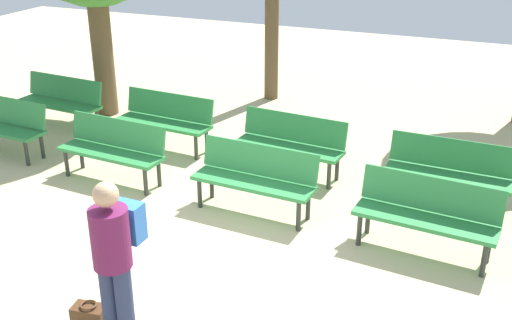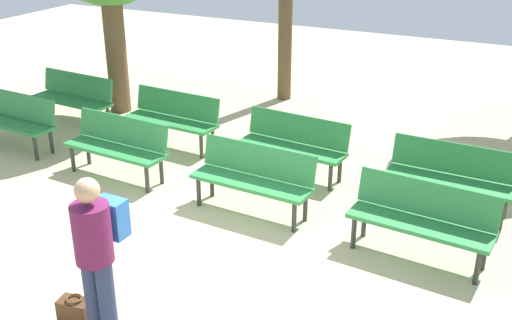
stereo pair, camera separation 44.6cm
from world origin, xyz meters
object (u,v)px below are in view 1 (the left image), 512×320
Objects in this scene: visitor_with_backpack at (115,255)px; handbag at (90,318)px; bench_r0_c3 at (427,212)px; bench_r1_c2 at (291,141)px; bench_r1_c1 at (166,118)px; bench_r0_c2 at (255,175)px; bench_r1_c0 at (61,99)px; tree_0 at (272,30)px; bench_r1_c3 at (449,169)px; bench_r0_c0 at (2,122)px; bench_r0_c1 at (113,147)px.

visitor_with_backpack is 4.83× the size of handbag.
bench_r1_c2 is (-2.15, 1.43, 0.00)m from bench_r0_c3.
bench_r0_c3 and bench_r1_c1 have the same top height.
bench_r0_c3 is at bearing -0.60° from bench_r0_c2.
bench_r0_c3 is at bearing -10.72° from bench_r1_c0.
bench_r0_c2 is 1.00× the size of bench_r1_c0.
tree_0 is at bearing 82.48° from bench_r1_c1.
visitor_with_backpack is (-0.16, -4.12, 0.43)m from bench_r1_c2.
tree_0 is at bearing 140.56° from bench_r1_c3.
bench_r1_c0 is 1.00× the size of bench_r1_c2.
bench_r0_c2 is 2.53m from bench_r1_c3.
bench_r1_c1 and bench_r1_c2 have the same top height.
visitor_with_backpack is at bearing -42.14° from bench_r1_c0.
bench_r1_c3 is at bearing 91.24° from bench_r0_c3.
bench_r0_c3 is 6.76m from bench_r1_c0.
bench_r0_c0 reaches higher than handbag.
bench_r1_c1 is 0.59× the size of tree_0.
bench_r0_c3 is 1.00× the size of bench_r1_c0.
tree_0 is at bearing 50.65° from bench_r1_c0.
tree_0 is at bearing -77.69° from visitor_with_backpack.
bench_r1_c0 is at bearing -179.25° from bench_r1_c2.
bench_r0_c2 and bench_r0_c3 have the same top height.
visitor_with_backpack is (-2.31, -2.68, 0.43)m from bench_r0_c3.
bench_r1_c2 is at bearing 92.42° from bench_r0_c2.
bench_r1_c1 is at bearing 164.58° from bench_r0_c3.
handbag is at bearing -64.98° from bench_r1_c1.
bench_r1_c3 is (6.70, 0.87, 0.00)m from bench_r0_c0.
handbag is at bearing -130.33° from bench_r0_c3.
tree_0 is at bearing 85.12° from bench_r0_c1.
bench_r1_c3 is at bearing 11.06° from bench_r0_c0.
bench_r0_c3 is 3.81m from handbag.
bench_r0_c2 is at bearing 79.40° from handbag.
visitor_with_backpack reaches higher than bench_r0_c1.
bench_r1_c1 is at bearing -101.46° from tree_0.
bench_r1_c1 is 3.25m from tree_0.
bench_r1_c1 is 0.99× the size of visitor_with_backpack.
bench_r0_c0 is 5.32m from visitor_with_backpack.
visitor_with_backpack reaches higher than bench_r1_c0.
bench_r0_c1 and bench_r1_c1 have the same top height.
bench_r1_c3 is 0.98× the size of visitor_with_backpack.
bench_r1_c3 reaches higher than handbag.
visitor_with_backpack is at bearing -50.69° from bench_r0_c1.
handbag is at bearing -122.89° from bench_r1_c3.
bench_r1_c1 is (0.06, 1.36, 0.00)m from bench_r0_c1.
bench_r0_c0 is at bearing -89.05° from bench_r1_c0.
bench_r0_c3 is 0.59× the size of tree_0.
bench_r1_c0 is 4.39m from bench_r1_c2.
tree_0 is 8.08× the size of handbag.
bench_r0_c0 is at bearing -124.08° from tree_0.
bench_r1_c3 is 4.85m from handbag.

